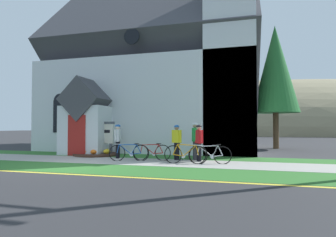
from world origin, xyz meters
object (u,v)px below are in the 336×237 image
(church_sign, at_px, (99,134))
(bicycle_green, at_px, (210,155))
(cyclist_in_green_jersey, at_px, (118,139))
(cyclist_in_orange_jersey, at_px, (195,138))
(bicycle_white, at_px, (185,154))
(roadside_conifer, at_px, (275,69))
(bicycle_blue, at_px, (129,152))
(cyclist_in_red_jersey, at_px, (177,140))
(bicycle_yellow, at_px, (152,152))
(cyclist_in_blue_jersey, at_px, (199,140))

(church_sign, relative_size, bicycle_green, 1.04)
(church_sign, relative_size, cyclist_in_green_jersey, 1.13)
(cyclist_in_orange_jersey, bearing_deg, bicycle_green, -52.96)
(cyclist_in_orange_jersey, bearing_deg, church_sign, 169.17)
(bicycle_white, xyz_separation_m, roadside_conifer, (4.45, 9.05, 5.03))
(bicycle_blue, bearing_deg, cyclist_in_orange_jersey, 19.78)
(cyclist_in_red_jersey, relative_size, roadside_conifer, 0.19)
(cyclist_in_green_jersey, distance_m, roadside_conifer, 12.15)
(bicycle_yellow, distance_m, bicycle_green, 2.69)
(bicycle_green, height_order, cyclist_in_blue_jersey, cyclist_in_blue_jersey)
(church_sign, xyz_separation_m, bicycle_yellow, (3.45, -1.53, -0.76))
(bicycle_white, height_order, cyclist_in_green_jersey, cyclist_in_green_jersey)
(bicycle_yellow, xyz_separation_m, roadside_conifer, (6.12, 8.36, 5.05))
(church_sign, distance_m, cyclist_in_orange_jersey, 5.42)
(bicycle_yellow, height_order, roadside_conifer, roadside_conifer)
(bicycle_blue, distance_m, bicycle_yellow, 1.00)
(bicycle_yellow, height_order, bicycle_white, bicycle_white)
(church_sign, xyz_separation_m, bicycle_blue, (2.57, -2.01, -0.76))
(cyclist_in_green_jersey, bearing_deg, cyclist_in_blue_jersey, -2.68)
(cyclist_in_orange_jersey, bearing_deg, cyclist_in_red_jersey, -168.69)
(bicycle_green, bearing_deg, cyclist_in_blue_jersey, 130.58)
(cyclist_in_orange_jersey, bearing_deg, roadside_conifer, 61.51)
(bicycle_blue, distance_m, bicycle_white, 2.56)
(bicycle_white, bearing_deg, bicycle_green, 10.30)
(bicycle_white, bearing_deg, bicycle_yellow, 157.43)
(church_sign, distance_m, bicycle_green, 6.48)
(roadside_conifer, bearing_deg, cyclist_in_blue_jersey, -116.01)
(church_sign, distance_m, cyclist_in_blue_jersey, 5.73)
(cyclist_in_blue_jersey, bearing_deg, cyclist_in_red_jersey, 167.26)
(bicycle_yellow, xyz_separation_m, cyclist_in_orange_jersey, (1.86, 0.52, 0.62))
(church_sign, bearing_deg, cyclist_in_blue_jersey, -14.30)
(bicycle_yellow, distance_m, roadside_conifer, 11.52)
(bicycle_white, height_order, cyclist_in_red_jersey, cyclist_in_red_jersey)
(bicycle_yellow, bearing_deg, cyclist_in_red_jersey, 18.63)
(church_sign, xyz_separation_m, cyclist_in_blue_jersey, (5.55, -1.41, -0.21))
(bicycle_white, relative_size, cyclist_in_orange_jersey, 1.07)
(cyclist_in_green_jersey, relative_size, cyclist_in_red_jersey, 1.02)
(church_sign, xyz_separation_m, roadside_conifer, (9.57, 6.82, 4.29))
(bicycle_white, xyz_separation_m, cyclist_in_red_jersey, (-0.61, 1.05, 0.52))
(bicycle_yellow, bearing_deg, bicycle_white, -22.57)
(cyclist_in_blue_jersey, relative_size, roadside_conifer, 0.19)
(cyclist_in_orange_jersey, xyz_separation_m, roadside_conifer, (4.25, 7.84, 4.43))
(cyclist_in_green_jersey, relative_size, roadside_conifer, 0.19)
(cyclist_in_red_jersey, bearing_deg, cyclist_in_blue_jersey, -12.74)
(cyclist_in_red_jersey, distance_m, roadside_conifer, 10.49)
(bicycle_white, bearing_deg, church_sign, 156.49)
(bicycle_white, relative_size, roadside_conifer, 0.21)
(bicycle_green, bearing_deg, bicycle_blue, 179.30)
(bicycle_white, bearing_deg, cyclist_in_red_jersey, 120.16)
(bicycle_green, distance_m, bicycle_white, 0.99)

